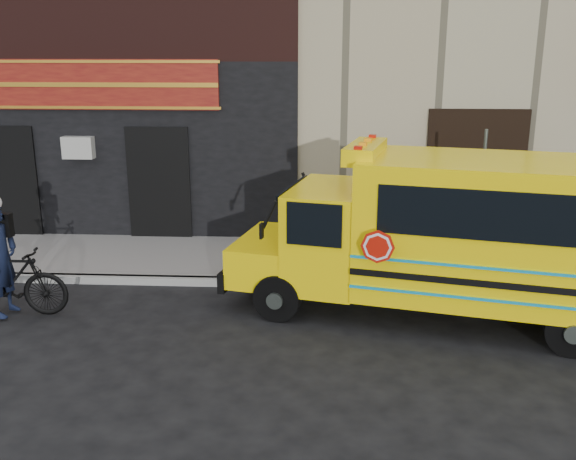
# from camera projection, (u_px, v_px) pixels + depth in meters

# --- Properties ---
(ground) EXTENTS (120.00, 120.00, 0.00)m
(ground) POSITION_uv_depth(u_px,v_px,m) (282.00, 347.00, 9.88)
(ground) COLOR black
(ground) RESTS_ON ground
(curb) EXTENTS (40.00, 0.20, 0.15)m
(curb) POSITION_uv_depth(u_px,v_px,m) (291.00, 283.00, 12.35)
(curb) COLOR #9A9A94
(curb) RESTS_ON ground
(sidewalk) EXTENTS (40.00, 3.00, 0.15)m
(sidewalk) POSITION_uv_depth(u_px,v_px,m) (295.00, 258.00, 13.79)
(sidewalk) COLOR gray
(sidewalk) RESTS_ON ground
(school_bus) EXTENTS (7.20, 3.63, 2.92)m
(school_bus) POSITION_uv_depth(u_px,v_px,m) (458.00, 232.00, 10.58)
(school_bus) COLOR black
(school_bus) RESTS_ON ground
(sign_pole) EXTENTS (0.12, 0.25, 2.98)m
(sign_pole) POSITION_uv_depth(u_px,v_px,m) (481.00, 199.00, 12.32)
(sign_pole) COLOR #464F49
(sign_pole) RESTS_ON ground
(bicycle) EXTENTS (2.02, 0.62, 1.20)m
(bicycle) POSITION_uv_depth(u_px,v_px,m) (9.00, 282.00, 10.93)
(bicycle) COLOR black
(bicycle) RESTS_ON ground
(cyclist) EXTENTS (0.54, 0.76, 1.97)m
(cyclist) POSITION_uv_depth(u_px,v_px,m) (1.00, 262.00, 10.75)
(cyclist) COLOR black
(cyclist) RESTS_ON ground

